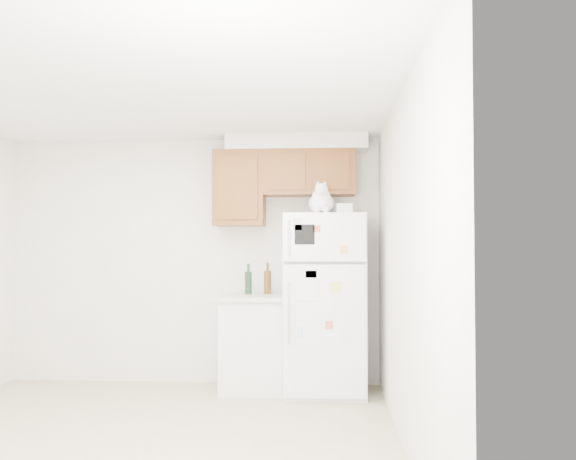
# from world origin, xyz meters

# --- Properties ---
(ground_plane) EXTENTS (3.80, 4.00, 0.01)m
(ground_plane) POSITION_xyz_m (0.00, 0.00, -0.01)
(ground_plane) COLOR #BEAE92
(room_shell) EXTENTS (3.84, 4.04, 2.52)m
(room_shell) POSITION_xyz_m (0.12, 0.24, 1.67)
(room_shell) COLOR white
(room_shell) RESTS_ON ground_plane
(refrigerator) EXTENTS (0.76, 0.78, 1.70)m
(refrigerator) POSITION_xyz_m (1.35, 1.61, 0.85)
(refrigerator) COLOR white
(refrigerator) RESTS_ON ground_plane
(base_counter) EXTENTS (0.64, 0.64, 0.92)m
(base_counter) POSITION_xyz_m (0.66, 1.68, 0.46)
(base_counter) COLOR white
(base_counter) RESTS_ON ground_plane
(cat) EXTENTS (0.29, 0.43, 0.30)m
(cat) POSITION_xyz_m (1.33, 1.46, 1.81)
(cat) COLOR white
(cat) RESTS_ON refrigerator
(storage_box_back) EXTENTS (0.20, 0.16, 0.10)m
(storage_box_back) POSITION_xyz_m (1.49, 1.63, 1.75)
(storage_box_back) COLOR white
(storage_box_back) RESTS_ON refrigerator
(storage_box_front) EXTENTS (0.17, 0.13, 0.09)m
(storage_box_front) POSITION_xyz_m (1.53, 1.45, 1.74)
(storage_box_front) COLOR white
(storage_box_front) RESTS_ON refrigerator
(bottle_green) EXTENTS (0.07, 0.07, 0.30)m
(bottle_green) POSITION_xyz_m (0.59, 1.81, 1.07)
(bottle_green) COLOR #19381E
(bottle_green) RESTS_ON base_counter
(bottle_amber) EXTENTS (0.07, 0.07, 0.31)m
(bottle_amber) POSITION_xyz_m (0.78, 1.86, 1.08)
(bottle_amber) COLOR #593814
(bottle_amber) RESTS_ON base_counter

